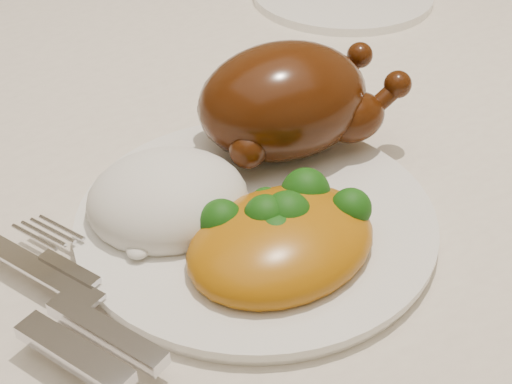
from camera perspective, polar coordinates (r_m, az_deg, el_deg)
dining_table at (r=0.67m, az=-5.61°, el=-2.87°), size 1.60×0.90×0.76m
tablecloth at (r=0.62m, az=-6.01°, el=2.29°), size 1.73×1.03×0.18m
dinner_plate at (r=0.50m, az=0.00°, el=-2.30°), size 0.26×0.26×0.01m
roast_chicken at (r=0.55m, az=2.60°, el=7.38°), size 0.17×0.12×0.09m
rice_mound at (r=0.50m, az=-7.06°, el=-0.63°), size 0.14×0.13×0.06m
mac_and_cheese at (r=0.47m, az=2.52°, el=-3.24°), size 0.14×0.11×0.05m
cutlery at (r=0.44m, az=-14.46°, el=-9.37°), size 0.08×0.19×0.01m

